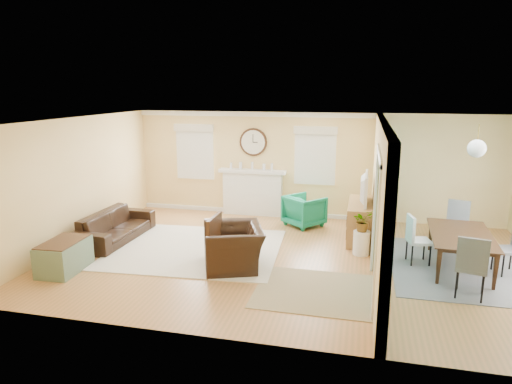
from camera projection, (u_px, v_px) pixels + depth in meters
floor at (293, 259)px, 8.65m from camera, size 9.00×9.00×0.00m
wall_back at (313, 166)px, 11.20m from camera, size 9.00×0.02×2.60m
wall_front at (258, 247)px, 5.51m from camera, size 9.00×0.02×2.60m
wall_left at (78, 181)px, 9.37m from camera, size 0.02×6.00×2.60m
ceiling at (296, 121)px, 8.07m from camera, size 9.00×6.00×0.02m
partition at (380, 190)px, 8.27m from camera, size 0.17×6.00×2.60m
fireplace at (253, 192)px, 11.58m from camera, size 1.70×0.30×1.17m
wall_clock at (253, 142)px, 11.38m from camera, size 0.70×0.07×0.70m
window_left at (195, 148)px, 11.76m from camera, size 1.05×0.13×1.42m
window_right at (315, 152)px, 11.07m from camera, size 1.05×0.13×1.42m
pendant at (477, 148)px, 7.48m from camera, size 0.30×0.30×0.55m
rug_cream at (196, 249)px, 9.18m from camera, size 3.50×3.08×0.02m
rug_jute at (319, 291)px, 7.27m from camera, size 2.04×1.67×0.01m
rug_grey at (460, 268)px, 8.21m from camera, size 2.38×2.97×0.01m
sofa at (115, 226)px, 9.68m from camera, size 0.85×2.11×0.61m
eames_chair at (233, 247)px, 8.21m from camera, size 1.37×1.46×0.76m
green_chair at (304, 211)px, 10.67m from camera, size 1.11×1.11×0.73m
trunk at (64, 256)px, 8.04m from camera, size 0.64×1.00×0.56m
credenza at (360, 221)px, 9.73m from camera, size 0.51×1.51×0.80m
tv at (361, 188)px, 9.58m from camera, size 0.16×1.10×0.63m
garden_stool at (361, 243)px, 8.85m from camera, size 0.32×0.32×0.47m
potted_plant at (363, 221)px, 8.75m from camera, size 0.51×0.50×0.42m
dining_table at (462, 251)px, 8.14m from camera, size 1.13×1.90×0.65m
dining_chair_n at (456, 221)px, 9.15m from camera, size 0.53×0.53×0.96m
dining_chair_s at (472, 261)px, 6.97m from camera, size 0.54×0.54×1.01m
dining_chair_w at (419, 236)px, 8.33m from camera, size 0.48×0.48×0.91m
dining_chair_e at (509, 244)px, 7.85m from camera, size 0.50×0.50×0.92m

